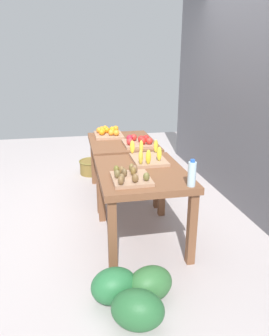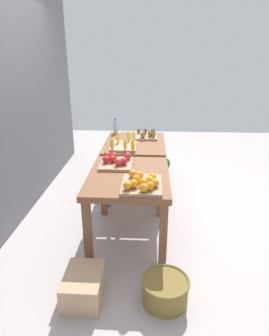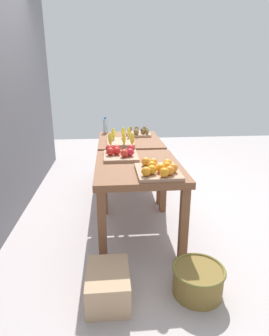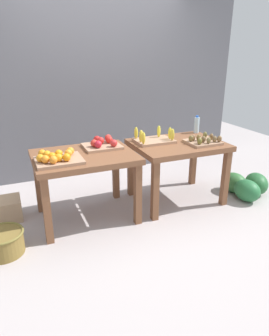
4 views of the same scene
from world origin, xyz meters
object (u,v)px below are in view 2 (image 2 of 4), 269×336
apple_bin (116,161)px  wicker_basket (165,290)px  watermelon_pile (152,161)px  orange_bin (142,183)px  banana_crate (124,145)px  kiwi_bin (147,135)px  cardboard_produce_box (84,286)px  display_table_right (135,150)px  display_table_left (129,184)px  water_bottle (116,126)px

apple_bin → wicker_basket: apple_bin is taller
watermelon_pile → wicker_basket: size_ratio=1.69×
orange_bin → watermelon_pile: orange_bin is taller
banana_crate → wicker_basket: size_ratio=1.15×
kiwi_bin → cardboard_produce_box: (-2.23, 0.45, -0.65)m
watermelon_pile → cardboard_produce_box: (-2.88, 0.55, -0.02)m
display_table_right → banana_crate: 0.32m
banana_crate → display_table_left: bearing=-171.9°
orange_bin → cardboard_produce_box: 0.98m
wicker_basket → orange_bin: bearing=19.9°
display_table_left → wicker_basket: size_ratio=2.71×
display_table_right → apple_bin: (-0.87, 0.16, 0.15)m
wicker_basket → water_bottle: bearing=15.1°
kiwi_bin → watermelon_pile: kiwi_bin is taller
kiwi_bin → banana_crate: bearing=150.7°
water_bottle → cardboard_produce_box: bearing=-179.7°
watermelon_pile → orange_bin: bearing=177.3°
orange_bin → kiwi_bin: bearing=-0.4°
apple_bin → cardboard_produce_box: size_ratio=1.00×
apple_bin → kiwi_bin: apple_bin is taller
cardboard_produce_box → water_bottle: bearing=0.3°
display_table_right → orange_bin: orange_bin is taller
display_table_left → orange_bin: size_ratio=2.36×
orange_bin → water_bottle: bearing=13.6°
orange_bin → watermelon_pile: size_ratio=0.68×
apple_bin → water_bottle: water_bottle is taller
display_table_right → display_table_left: bearing=180.0°
kiwi_bin → display_table_right: bearing=147.1°
display_table_right → banana_crate: size_ratio=2.36×
watermelon_pile → wicker_basket: bearing=-178.0°
display_table_left → orange_bin: 0.36m
apple_bin → water_bottle: (1.32, 0.16, 0.06)m
apple_bin → watermelon_pile: apple_bin is taller
banana_crate → watermelon_pile: size_ratio=0.68×
display_table_right → banana_crate: bearing=154.2°
kiwi_bin → apple_bin: bearing=164.4°
banana_crate → water_bottle: water_bottle is taller
banana_crate → wicker_basket: banana_crate is taller
kiwi_bin → water_bottle: bearing=65.1°
orange_bin → kiwi_bin: size_ratio=1.22×
water_bottle → cardboard_produce_box: 2.55m
kiwi_bin → wicker_basket: (-2.23, -0.20, -0.65)m
display_table_left → watermelon_pile: 2.08m
wicker_basket → cardboard_produce_box: 0.65m
display_table_right → banana_crate: banana_crate is taller
orange_bin → wicker_basket: 0.90m
banana_crate → orange_bin: bearing=-167.2°
apple_bin → kiwi_bin: size_ratio=1.11×
display_table_left → wicker_basket: display_table_left is taller
banana_crate → cardboard_produce_box: (-1.74, 0.18, -0.66)m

